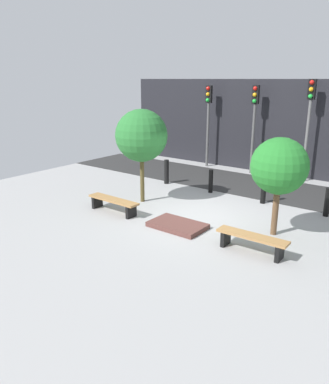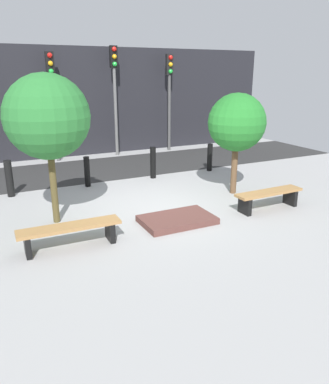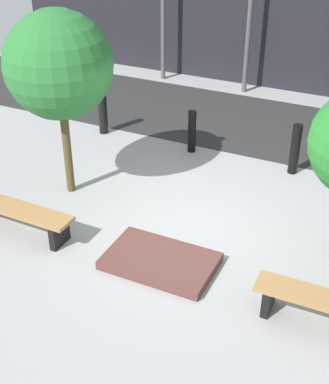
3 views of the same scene
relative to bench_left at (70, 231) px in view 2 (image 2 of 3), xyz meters
name	(u,v)px [view 2 (image 2 of 3)]	position (x,y,z in m)	size (l,w,h in m)	color
ground_plane	(158,209)	(2.36, 1.18, -0.33)	(18.00, 18.00, 0.00)	#9B9B9B
road_strip	(104,168)	(2.36, 5.59, -0.32)	(18.00, 3.17, 0.01)	#2B2B2B
building_facade	(80,102)	(2.36, 8.27, 1.71)	(16.20, 0.50, 4.07)	black
bench_left	(70,231)	(0.00, 0.00, 0.00)	(1.89, 0.43, 0.45)	black
bench_right	(269,196)	(4.72, 0.00, 0.00)	(1.77, 0.42, 0.45)	black
planter_bed	(177,220)	(2.36, 0.20, -0.26)	(1.57, 0.99, 0.13)	brown
tree_behind_left_bench	(47,117)	(0.00, 1.41, 1.95)	(1.74, 1.74, 3.15)	#4D4122
tree_behind_right_bench	(237,123)	(4.72, 1.41, 1.57)	(1.49, 1.49, 2.65)	brown
bollard_far_left	(9,179)	(-0.74, 3.75, 0.16)	(0.19, 0.19, 0.97)	black
bollard_left	(87,172)	(1.32, 3.75, 0.11)	(0.16, 0.16, 0.87)	black
bollard_center	(153,163)	(3.39, 3.75, 0.16)	(0.18, 0.18, 0.97)	black
bollard_right	(210,157)	(5.46, 3.75, 0.13)	(0.17, 0.17, 0.90)	black
traffic_light_mid_west	(52,87)	(1.20, 7.46, 2.31)	(0.28, 0.27, 3.82)	#4F4F4F
traffic_light_mid_east	(115,82)	(3.51, 7.46, 2.47)	(0.28, 0.27, 4.07)	#5E5E5E
traffic_light_east	(169,86)	(5.82, 7.46, 2.31)	(0.28, 0.27, 3.82)	#474747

